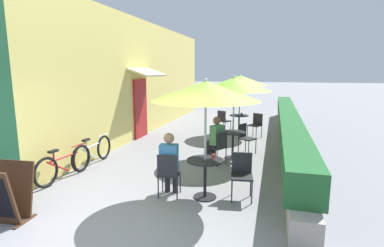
{
  "coord_description": "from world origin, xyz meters",
  "views": [
    {
      "loc": [
        2.25,
        -3.49,
        2.42
      ],
      "look_at": [
        0.15,
        4.15,
        1.0
      ],
      "focal_mm": 28.0,
      "sensor_mm": 36.0,
      "label": 1
    }
  ],
  "objects_px": {
    "cafe_chair_far_left": "(256,123)",
    "bicycle_leaning": "(64,164)",
    "seated_patron_near_left": "(170,161)",
    "cafe_chair_near_right": "(242,172)",
    "patio_umbrella_mid": "(234,84)",
    "patio_umbrella_far": "(240,80)",
    "coffee_cup_near": "(213,156)",
    "cafe_chair_mid_left": "(219,145)",
    "patio_umbrella_near": "(206,91)",
    "coffee_cup_far": "(242,114)",
    "menu_board": "(6,194)",
    "patio_table_far": "(239,121)",
    "cafe_chair_near_left": "(168,172)",
    "cafe_chair_mid_right": "(245,136)",
    "cafe_chair_far_right": "(223,120)",
    "patio_table_mid": "(233,140)",
    "bicycle_second": "(93,152)",
    "seated_patron_mid_left": "(215,138)",
    "patio_table_near": "(205,172)"
  },
  "relations": [
    {
      "from": "cafe_chair_far_left",
      "to": "bicycle_leaning",
      "type": "xyz_separation_m",
      "value": [
        -3.86,
        -5.46,
        -0.17
      ]
    },
    {
      "from": "menu_board",
      "to": "patio_table_mid",
      "type": "bearing_deg",
      "value": 51.0
    },
    {
      "from": "cafe_chair_near_left",
      "to": "patio_table_mid",
      "type": "bearing_deg",
      "value": 66.02
    },
    {
      "from": "seated_patron_near_left",
      "to": "cafe_chair_near_right",
      "type": "bearing_deg",
      "value": 1.7
    },
    {
      "from": "patio_table_mid",
      "to": "bicycle_leaning",
      "type": "distance_m",
      "value": 4.28
    },
    {
      "from": "patio_umbrella_far",
      "to": "cafe_chair_near_right",
      "type": "bearing_deg",
      "value": -82.89
    },
    {
      "from": "seated_patron_mid_left",
      "to": "cafe_chair_far_left",
      "type": "xyz_separation_m",
      "value": [
        0.82,
        3.46,
        -0.17
      ]
    },
    {
      "from": "coffee_cup_near",
      "to": "cafe_chair_far_left",
      "type": "bearing_deg",
      "value": 85.02
    },
    {
      "from": "cafe_chair_mid_right",
      "to": "cafe_chair_far_right",
      "type": "distance_m",
      "value": 2.99
    },
    {
      "from": "cafe_chair_mid_right",
      "to": "menu_board",
      "type": "distance_m",
      "value": 6.06
    },
    {
      "from": "cafe_chair_near_right",
      "to": "cafe_chair_far_right",
      "type": "relative_size",
      "value": 1.0
    },
    {
      "from": "seated_patron_mid_left",
      "to": "cafe_chair_near_right",
      "type": "bearing_deg",
      "value": -125.79
    },
    {
      "from": "patio_umbrella_mid",
      "to": "bicycle_leaning",
      "type": "bearing_deg",
      "value": -142.88
    },
    {
      "from": "patio_table_far",
      "to": "seated_patron_mid_left",
      "type": "bearing_deg",
      "value": -92.77
    },
    {
      "from": "seated_patron_near_left",
      "to": "coffee_cup_far",
      "type": "height_order",
      "value": "seated_patron_near_left"
    },
    {
      "from": "patio_umbrella_near",
      "to": "coffee_cup_far",
      "type": "distance_m",
      "value": 5.95
    },
    {
      "from": "bicycle_leaning",
      "to": "coffee_cup_near",
      "type": "bearing_deg",
      "value": 4.18
    },
    {
      "from": "patio_umbrella_near",
      "to": "cafe_chair_mid_right",
      "type": "distance_m",
      "value": 3.71
    },
    {
      "from": "coffee_cup_near",
      "to": "cafe_chair_far_left",
      "type": "xyz_separation_m",
      "value": [
        0.48,
        5.48,
        -0.28
      ]
    },
    {
      "from": "seated_patron_mid_left",
      "to": "bicycle_second",
      "type": "relative_size",
      "value": 0.73
    },
    {
      "from": "coffee_cup_near",
      "to": "patio_table_far",
      "type": "distance_m",
      "value": 5.75
    },
    {
      "from": "patio_umbrella_mid",
      "to": "patio_umbrella_far",
      "type": "distance_m",
      "value": 3.15
    },
    {
      "from": "seated_patron_mid_left",
      "to": "patio_table_far",
      "type": "bearing_deg",
      "value": 27.06
    },
    {
      "from": "seated_patron_near_left",
      "to": "patio_umbrella_near",
      "type": "bearing_deg",
      "value": -2.93
    },
    {
      "from": "seated_patron_near_left",
      "to": "cafe_chair_mid_left",
      "type": "bearing_deg",
      "value": 67.18
    },
    {
      "from": "seated_patron_mid_left",
      "to": "patio_umbrella_far",
      "type": "xyz_separation_m",
      "value": [
        0.18,
        3.72,
        1.36
      ]
    },
    {
      "from": "seated_patron_mid_left",
      "to": "cafe_chair_mid_left",
      "type": "bearing_deg",
      "value": -90.0
    },
    {
      "from": "cafe_chair_mid_right",
      "to": "bicycle_second",
      "type": "relative_size",
      "value": 0.51
    },
    {
      "from": "coffee_cup_near",
      "to": "cafe_chair_mid_left",
      "type": "bearing_deg",
      "value": 97.25
    },
    {
      "from": "seated_patron_near_left",
      "to": "menu_board",
      "type": "xyz_separation_m",
      "value": [
        -2.19,
        -1.66,
        -0.23
      ]
    },
    {
      "from": "patio_table_near",
      "to": "patio_umbrella_mid",
      "type": "xyz_separation_m",
      "value": [
        0.16,
        2.72,
        1.53
      ]
    },
    {
      "from": "patio_umbrella_far",
      "to": "cafe_chair_near_left",
      "type": "bearing_deg",
      "value": -96.04
    },
    {
      "from": "cafe_chair_near_right",
      "to": "cafe_chair_far_right",
      "type": "xyz_separation_m",
      "value": [
        -1.35,
        5.95,
        0.0
      ]
    },
    {
      "from": "coffee_cup_near",
      "to": "bicycle_second",
      "type": "bearing_deg",
      "value": 162.01
    },
    {
      "from": "patio_table_near",
      "to": "cafe_chair_mid_right",
      "type": "bearing_deg",
      "value": 82.6
    },
    {
      "from": "patio_umbrella_near",
      "to": "cafe_chair_far_right",
      "type": "relative_size",
      "value": 2.61
    },
    {
      "from": "patio_umbrella_near",
      "to": "patio_table_far",
      "type": "relative_size",
      "value": 3.02
    },
    {
      "from": "patio_table_mid",
      "to": "bicycle_second",
      "type": "xyz_separation_m",
      "value": [
        -3.38,
        -1.51,
        -0.17
      ]
    },
    {
      "from": "coffee_cup_near",
      "to": "cafe_chair_mid_left",
      "type": "distance_m",
      "value": 2.0
    },
    {
      "from": "cafe_chair_mid_right",
      "to": "bicycle_second",
      "type": "xyz_separation_m",
      "value": [
        -3.66,
        -2.15,
        -0.17
      ]
    },
    {
      "from": "seated_patron_near_left",
      "to": "patio_table_mid",
      "type": "bearing_deg",
      "value": 65.13
    },
    {
      "from": "seated_patron_mid_left",
      "to": "seated_patron_near_left",
      "type": "bearing_deg",
      "value": -162.33
    },
    {
      "from": "coffee_cup_far",
      "to": "bicycle_second",
      "type": "height_order",
      "value": "coffee_cup_far"
    },
    {
      "from": "patio_umbrella_near",
      "to": "bicycle_leaning",
      "type": "height_order",
      "value": "patio_umbrella_near"
    },
    {
      "from": "coffee_cup_near",
      "to": "bicycle_leaning",
      "type": "relative_size",
      "value": 0.05
    },
    {
      "from": "patio_umbrella_near",
      "to": "patio_table_mid",
      "type": "bearing_deg",
      "value": 86.66
    },
    {
      "from": "cafe_chair_mid_left",
      "to": "seated_patron_mid_left",
      "type": "relative_size",
      "value": 0.7
    },
    {
      "from": "patio_table_far",
      "to": "menu_board",
      "type": "xyz_separation_m",
      "value": [
        -2.85,
        -7.57,
        -0.06
      ]
    },
    {
      "from": "patio_umbrella_mid",
      "to": "cafe_chair_far_right",
      "type": "relative_size",
      "value": 2.61
    },
    {
      "from": "cafe_chair_mid_left",
      "to": "bicycle_leaning",
      "type": "xyz_separation_m",
      "value": [
        -3.13,
        -1.94,
        -0.17
      ]
    }
  ]
}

